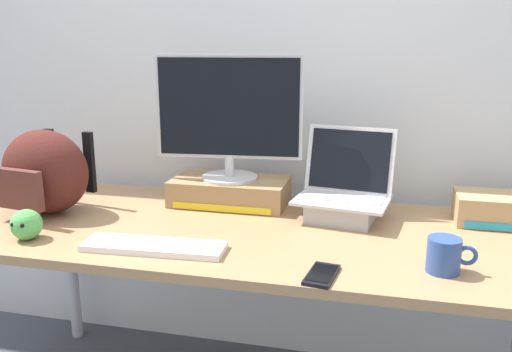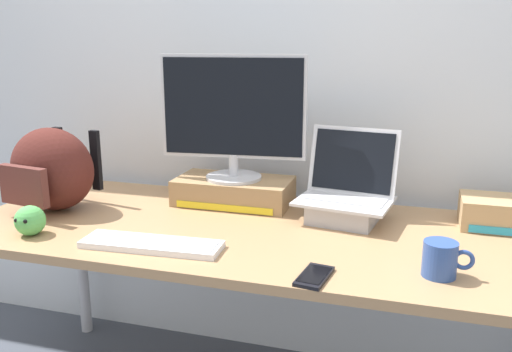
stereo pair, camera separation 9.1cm
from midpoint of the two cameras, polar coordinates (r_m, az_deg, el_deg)
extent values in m
cube|color=silver|center=(2.18, 1.92, 13.30)|extent=(7.00, 0.10, 2.60)
cube|color=#A87F56|center=(1.80, -1.46, -6.02)|extent=(2.00, 0.80, 0.03)
cylinder|color=#B2B2B7|center=(2.60, -19.98, -8.96)|extent=(0.05, 0.05, 0.70)
cube|color=#9E7A51|center=(2.05, -4.06, -1.64)|extent=(0.44, 0.23, 0.10)
cube|color=yellow|center=(1.96, -5.08, -3.45)|extent=(0.37, 0.00, 0.02)
cylinder|color=silver|center=(2.04, -4.09, -0.17)|extent=(0.21, 0.21, 0.01)
cylinder|color=silver|center=(2.03, -4.12, 1.14)|extent=(0.04, 0.04, 0.08)
cube|color=silver|center=(1.99, -4.23, 7.32)|extent=(0.54, 0.07, 0.38)
cube|color=black|center=(1.98, -4.30, 7.28)|extent=(0.52, 0.05, 0.36)
cube|color=#ADADB2|center=(1.89, 7.75, -3.65)|extent=(0.25, 0.23, 0.07)
cube|color=silver|center=(1.88, 7.79, -2.51)|extent=(0.35, 0.29, 0.01)
cube|color=#B7B7BC|center=(1.89, 7.94, -2.18)|extent=(0.29, 0.17, 0.00)
cube|color=silver|center=(1.93, 8.60, 1.68)|extent=(0.32, 0.11, 0.23)
cube|color=black|center=(1.93, 8.57, 1.69)|extent=(0.29, 0.10, 0.21)
cube|color=white|center=(1.66, -12.37, -7.34)|extent=(0.44, 0.15, 0.02)
cube|color=silver|center=(1.65, -12.39, -6.97)|extent=(0.41, 0.13, 0.00)
ellipsoid|color=#4C1E19|center=(2.08, -22.67, 0.41)|extent=(0.37, 0.28, 0.30)
cube|color=brown|center=(2.00, -25.24, -1.29)|extent=(0.20, 0.06, 0.14)
cube|color=black|center=(2.23, -22.07, 1.75)|extent=(0.04, 0.03, 0.23)
cube|color=black|center=(2.11, -18.47, 1.38)|extent=(0.04, 0.03, 0.23)
cylinder|color=#2D4C93|center=(1.53, 17.70, -8.03)|extent=(0.09, 0.09, 0.10)
torus|color=#2D4C93|center=(1.53, 19.93, -7.96)|extent=(0.06, 0.01, 0.06)
cube|color=black|center=(1.45, 5.18, -10.44)|extent=(0.09, 0.15, 0.01)
cube|color=black|center=(1.45, 5.19, -10.23)|extent=(0.08, 0.12, 0.00)
sphere|color=#56B256|center=(1.85, -24.52, -4.73)|extent=(0.10, 0.10, 0.10)
sphere|color=black|center=(1.83, -25.77, -4.70)|extent=(0.01, 0.01, 0.01)
sphere|color=black|center=(1.81, -24.93, -4.82)|extent=(0.01, 0.01, 0.01)
cube|color=tan|center=(1.99, 23.71, -3.31)|extent=(0.32, 0.18, 0.10)
cube|color=#2899BC|center=(1.92, 24.07, -5.05)|extent=(0.27, 0.00, 0.02)
camera|label=1|loc=(0.05, -91.50, -0.38)|focal=37.65mm
camera|label=2|loc=(0.05, 88.50, 0.38)|focal=37.65mm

